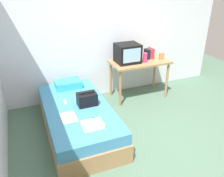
{
  "coord_description": "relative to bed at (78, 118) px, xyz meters",
  "views": [
    {
      "loc": [
        -1.54,
        -2.29,
        2.3
      ],
      "look_at": [
        -0.22,
        0.96,
        0.59
      ],
      "focal_mm": 37.39,
      "sensor_mm": 36.0,
      "label": 1
    }
  ],
  "objects": [
    {
      "name": "magazine",
      "position": [
        -0.19,
        -0.28,
        0.24
      ],
      "size": [
        0.21,
        0.29,
        0.01
      ],
      "primitive_type": "cube",
      "color": "white",
      "rests_on": "bed"
    },
    {
      "name": "remote_dark",
      "position": [
        0.13,
        -0.52,
        0.24
      ],
      "size": [
        0.04,
        0.16,
        0.02
      ],
      "primitive_type": "cube",
      "color": "black",
      "rests_on": "bed"
    },
    {
      "name": "folded_towel",
      "position": [
        0.06,
        -0.62,
        0.26
      ],
      "size": [
        0.28,
        0.22,
        0.06
      ],
      "primitive_type": "cube",
      "color": "white",
      "rests_on": "bed"
    },
    {
      "name": "book_row",
      "position": [
        1.72,
        0.78,
        0.65
      ],
      "size": [
        0.16,
        0.17,
        0.22
      ],
      "color": "black",
      "rests_on": "desk"
    },
    {
      "name": "pillow",
      "position": [
        0.03,
        0.72,
        0.3
      ],
      "size": [
        0.45,
        0.31,
        0.13
      ],
      "primitive_type": "cube",
      "color": "#33A8B7",
      "rests_on": "bed"
    },
    {
      "name": "bed",
      "position": [
        0.0,
        0.0,
        0.0
      ],
      "size": [
        1.0,
        2.0,
        0.46
      ],
      "color": "#9E754C",
      "rests_on": "ground"
    },
    {
      "name": "picture_frame",
      "position": [
        1.9,
        0.61,
        0.62
      ],
      "size": [
        0.11,
        0.02,
        0.14
      ],
      "primitive_type": "cube",
      "color": "#B27F4C",
      "rests_on": "desk"
    },
    {
      "name": "handbag",
      "position": [
        0.16,
        -0.03,
        0.33
      ],
      "size": [
        0.3,
        0.2,
        0.22
      ],
      "color": "black",
      "rests_on": "bed"
    },
    {
      "name": "tv",
      "position": [
        1.21,
        0.73,
        0.73
      ],
      "size": [
        0.44,
        0.39,
        0.36
      ],
      "color": "black",
      "rests_on": "desk"
    },
    {
      "name": "ground_plane",
      "position": [
        0.87,
        -0.84,
        -0.23
      ],
      "size": [
        8.0,
        8.0,
        0.0
      ],
      "primitive_type": "plane",
      "color": "#4C6B56"
    },
    {
      "name": "wall_back",
      "position": [
        0.87,
        1.16,
        1.07
      ],
      "size": [
        5.2,
        0.1,
        2.6
      ],
      "primitive_type": "cube",
      "color": "silver",
      "rests_on": "ground"
    },
    {
      "name": "water_bottle",
      "position": [
        1.52,
        0.6,
        0.64
      ],
      "size": [
        0.08,
        0.08,
        0.19
      ],
      "primitive_type": "cylinder",
      "color": "#E53372",
      "rests_on": "desk"
    },
    {
      "name": "desk",
      "position": [
        1.47,
        0.71,
        0.45
      ],
      "size": [
        1.16,
        0.6,
        0.78
      ],
      "color": "#9E754C",
      "rests_on": "ground"
    },
    {
      "name": "remote_silver",
      "position": [
        -0.15,
        0.17,
        0.24
      ],
      "size": [
        0.04,
        0.14,
        0.02
      ],
      "primitive_type": "cube",
      "color": "#B7B7BC",
      "rests_on": "bed"
    }
  ]
}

